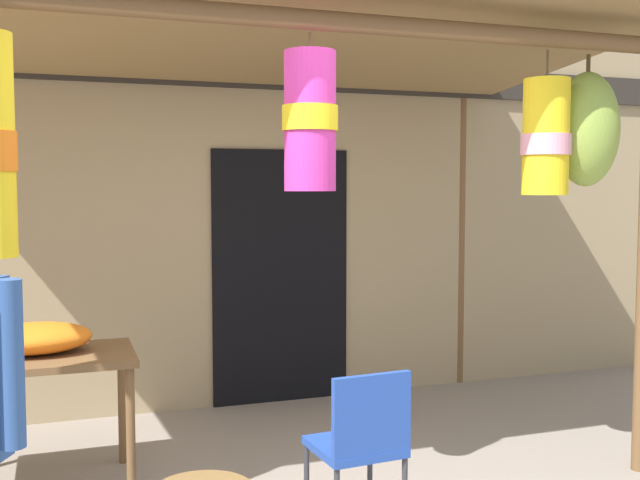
% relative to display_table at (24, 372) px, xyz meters
% --- Properties ---
extents(shop_facade, '(10.18, 0.29, 4.16)m').
position_rel_display_table_xyz_m(shop_facade, '(1.30, 1.39, 1.40)').
color(shop_facade, '#9E8966').
rests_on(shop_facade, ground_plane).
extents(market_stall_canopy, '(4.72, 2.68, 2.83)m').
position_rel_display_table_xyz_m(market_stall_canopy, '(1.46, 0.09, 1.82)').
color(market_stall_canopy, brown).
rests_on(market_stall_canopy, ground_plane).
extents(display_table, '(1.19, 0.67, 0.77)m').
position_rel_display_table_xyz_m(display_table, '(0.00, 0.00, 0.00)').
color(display_table, brown).
rests_on(display_table, ground_plane).
extents(flower_heap_on_table, '(0.62, 0.43, 0.17)m').
position_rel_display_table_xyz_m(flower_heap_on_table, '(0.08, 0.04, 0.18)').
color(flower_heap_on_table, orange).
rests_on(flower_heap_on_table, display_table).
extents(folding_chair, '(0.43, 0.43, 0.84)m').
position_rel_display_table_xyz_m(folding_chair, '(1.55, -1.15, -0.18)').
color(folding_chair, '#2347A8').
rests_on(folding_chair, ground_plane).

